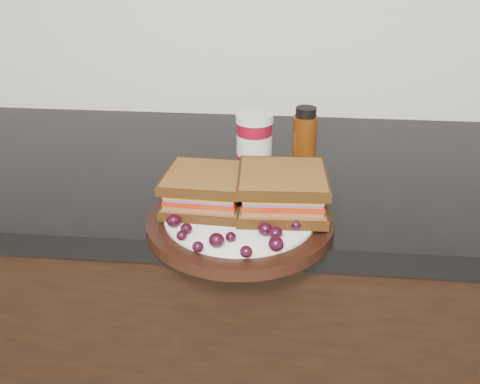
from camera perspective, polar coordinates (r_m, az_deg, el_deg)
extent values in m
cube|color=black|center=(1.30, -3.00, -16.21)|extent=(3.96, 0.58, 0.86)
cube|color=black|center=(1.05, -3.56, 2.27)|extent=(3.98, 0.60, 0.04)
cylinder|color=black|center=(0.80, 0.00, -3.27)|extent=(0.28, 0.28, 0.02)
ellipsoid|color=black|center=(0.76, -7.08, -3.03)|extent=(0.02, 0.02, 0.02)
ellipsoid|color=black|center=(0.75, -5.74, -3.91)|extent=(0.02, 0.02, 0.02)
ellipsoid|color=black|center=(0.73, -6.24, -4.63)|extent=(0.01, 0.01, 0.01)
ellipsoid|color=black|center=(0.71, -4.52, -5.83)|extent=(0.02, 0.02, 0.01)
ellipsoid|color=black|center=(0.71, -2.53, -5.14)|extent=(0.02, 0.02, 0.02)
ellipsoid|color=black|center=(0.73, -1.00, -4.81)|extent=(0.01, 0.01, 0.01)
ellipsoid|color=black|center=(0.69, 0.66, -6.37)|extent=(0.02, 0.02, 0.02)
ellipsoid|color=black|center=(0.71, 3.86, -5.55)|extent=(0.02, 0.02, 0.02)
ellipsoid|color=black|center=(0.73, 3.80, -4.37)|extent=(0.02, 0.02, 0.02)
ellipsoid|color=black|center=(0.74, 2.71, -3.94)|extent=(0.02, 0.02, 0.02)
ellipsoid|color=black|center=(0.76, 5.97, -3.49)|extent=(0.02, 0.02, 0.02)
ellipsoid|color=black|center=(0.77, 5.06, -2.77)|extent=(0.02, 0.02, 0.02)
ellipsoid|color=black|center=(0.78, 5.96, -2.34)|extent=(0.02, 0.02, 0.02)
ellipsoid|color=black|center=(0.82, 6.16, -0.94)|extent=(0.02, 0.02, 0.02)
ellipsoid|color=black|center=(0.83, 4.13, -0.65)|extent=(0.02, 0.02, 0.02)
ellipsoid|color=black|center=(0.82, -1.42, -0.66)|extent=(0.02, 0.02, 0.02)
ellipsoid|color=black|center=(0.84, -4.18, -0.04)|extent=(0.02, 0.02, 0.02)
ellipsoid|color=black|center=(0.82, -4.53, -0.95)|extent=(0.02, 0.02, 0.02)
ellipsoid|color=black|center=(0.80, -6.07, -1.80)|extent=(0.02, 0.02, 0.02)
ellipsoid|color=black|center=(0.79, -6.75, -1.99)|extent=(0.02, 0.02, 0.02)
ellipsoid|color=black|center=(0.81, -2.41, -1.27)|extent=(0.02, 0.02, 0.01)
ellipsoid|color=black|center=(0.81, -3.11, -1.30)|extent=(0.02, 0.02, 0.02)
ellipsoid|color=black|center=(0.80, -4.05, -1.65)|extent=(0.02, 0.02, 0.02)
cylinder|color=maroon|center=(1.00, 1.53, 5.56)|extent=(0.09, 0.09, 0.10)
cylinder|color=#4C2107|center=(0.98, 6.89, 5.50)|extent=(0.05, 0.05, 0.12)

